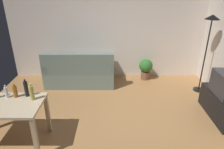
{
  "coord_description": "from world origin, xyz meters",
  "views": [
    {
      "loc": [
        0.11,
        -3.19,
        2.39
      ],
      "look_at": [
        0.1,
        0.5,
        0.75
      ],
      "focal_mm": 32.59,
      "sensor_mm": 36.0,
      "label": 1
    }
  ],
  "objects_px": {
    "tv_stand": "(223,106)",
    "bottle_amber": "(16,91)",
    "bottle_clear": "(7,92)",
    "bottle_dark": "(27,89)",
    "couch": "(81,73)",
    "bottle_squat": "(33,93)",
    "potted_plant": "(146,68)",
    "desk": "(3,110)",
    "torchiere_lamp": "(210,33)"
  },
  "relations": [
    {
      "from": "couch",
      "to": "potted_plant",
      "type": "distance_m",
      "value": 1.76
    },
    {
      "from": "desk",
      "to": "couch",
      "type": "bearing_deg",
      "value": 68.72
    },
    {
      "from": "torchiere_lamp",
      "to": "desk",
      "type": "bearing_deg",
      "value": -154.15
    },
    {
      "from": "couch",
      "to": "potted_plant",
      "type": "xyz_separation_m",
      "value": [
        1.73,
        0.31,
        0.02
      ]
    },
    {
      "from": "torchiere_lamp",
      "to": "desk",
      "type": "distance_m",
      "value": 4.29
    },
    {
      "from": "desk",
      "to": "bottle_amber",
      "type": "height_order",
      "value": "bottle_amber"
    },
    {
      "from": "tv_stand",
      "to": "torchiere_lamp",
      "type": "distance_m",
      "value": 1.6
    },
    {
      "from": "torchiere_lamp",
      "to": "bottle_amber",
      "type": "distance_m",
      "value": 4.04
    },
    {
      "from": "tv_stand",
      "to": "bottle_clear",
      "type": "relative_size",
      "value": 5.1
    },
    {
      "from": "potted_plant",
      "to": "bottle_amber",
      "type": "height_order",
      "value": "bottle_amber"
    },
    {
      "from": "bottle_amber",
      "to": "bottle_dark",
      "type": "xyz_separation_m",
      "value": [
        0.17,
        0.03,
        0.03
      ]
    },
    {
      "from": "couch",
      "to": "desk",
      "type": "height_order",
      "value": "couch"
    },
    {
      "from": "potted_plant",
      "to": "bottle_squat",
      "type": "height_order",
      "value": "bottle_squat"
    },
    {
      "from": "bottle_amber",
      "to": "bottle_dark",
      "type": "bearing_deg",
      "value": 9.99
    },
    {
      "from": "bottle_clear",
      "to": "bottle_dark",
      "type": "height_order",
      "value": "bottle_dark"
    },
    {
      "from": "desk",
      "to": "tv_stand",
      "type": "bearing_deg",
      "value": 11.01
    },
    {
      "from": "desk",
      "to": "bottle_squat",
      "type": "bearing_deg",
      "value": 15.62
    },
    {
      "from": "tv_stand",
      "to": "bottle_dark",
      "type": "bearing_deg",
      "value": 98.48
    },
    {
      "from": "couch",
      "to": "torchiere_lamp",
      "type": "height_order",
      "value": "torchiere_lamp"
    },
    {
      "from": "tv_stand",
      "to": "potted_plant",
      "type": "relative_size",
      "value": 1.93
    },
    {
      "from": "tv_stand",
      "to": "desk",
      "type": "bearing_deg",
      "value": 101.24
    },
    {
      "from": "torchiere_lamp",
      "to": "bottle_amber",
      "type": "bearing_deg",
      "value": -155.9
    },
    {
      "from": "desk",
      "to": "bottle_clear",
      "type": "bearing_deg",
      "value": 86.37
    },
    {
      "from": "bottle_amber",
      "to": "tv_stand",
      "type": "bearing_deg",
      "value": 8.55
    },
    {
      "from": "potted_plant",
      "to": "bottle_clear",
      "type": "height_order",
      "value": "bottle_clear"
    },
    {
      "from": "bottle_squat",
      "to": "potted_plant",
      "type": "bearing_deg",
      "value": 48.06
    },
    {
      "from": "bottle_clear",
      "to": "bottle_squat",
      "type": "distance_m",
      "value": 0.43
    },
    {
      "from": "potted_plant",
      "to": "bottle_squat",
      "type": "distance_m",
      "value": 3.24
    },
    {
      "from": "desk",
      "to": "bottle_clear",
      "type": "height_order",
      "value": "bottle_clear"
    },
    {
      "from": "couch",
      "to": "torchiere_lamp",
      "type": "relative_size",
      "value": 0.95
    },
    {
      "from": "desk",
      "to": "potted_plant",
      "type": "height_order",
      "value": "desk"
    },
    {
      "from": "bottle_dark",
      "to": "bottle_squat",
      "type": "relative_size",
      "value": 1.07
    },
    {
      "from": "tv_stand",
      "to": "bottle_clear",
      "type": "xyz_separation_m",
      "value": [
        -3.78,
        -0.56,
        0.61
      ]
    },
    {
      "from": "couch",
      "to": "bottle_squat",
      "type": "distance_m",
      "value": 2.18
    },
    {
      "from": "torchiere_lamp",
      "to": "bottle_amber",
      "type": "relative_size",
      "value": 8.01
    },
    {
      "from": "bottle_squat",
      "to": "bottle_amber",
      "type": "bearing_deg",
      "value": 164.61
    },
    {
      "from": "bottle_amber",
      "to": "couch",
      "type": "bearing_deg",
      "value": 70.55
    },
    {
      "from": "couch",
      "to": "potted_plant",
      "type": "relative_size",
      "value": 3.03
    },
    {
      "from": "bottle_squat",
      "to": "bottle_clear",
      "type": "bearing_deg",
      "value": 171.21
    },
    {
      "from": "tv_stand",
      "to": "bottle_amber",
      "type": "distance_m",
      "value": 3.75
    },
    {
      "from": "couch",
      "to": "desk",
      "type": "xyz_separation_m",
      "value": [
        -0.84,
        -2.19,
        0.34
      ]
    },
    {
      "from": "bottle_dark",
      "to": "bottle_squat",
      "type": "distance_m",
      "value": 0.17
    },
    {
      "from": "tv_stand",
      "to": "potted_plant",
      "type": "height_order",
      "value": "potted_plant"
    },
    {
      "from": "couch",
      "to": "potted_plant",
      "type": "height_order",
      "value": "couch"
    },
    {
      "from": "bottle_dark",
      "to": "couch",
      "type": "bearing_deg",
      "value": 74.76
    },
    {
      "from": "bottle_dark",
      "to": "bottle_squat",
      "type": "height_order",
      "value": "bottle_dark"
    },
    {
      "from": "couch",
      "to": "tv_stand",
      "type": "xyz_separation_m",
      "value": [
        2.95,
        -1.44,
        -0.07
      ]
    },
    {
      "from": "tv_stand",
      "to": "bottle_amber",
      "type": "relative_size",
      "value": 4.87
    },
    {
      "from": "couch",
      "to": "tv_stand",
      "type": "relative_size",
      "value": 1.57
    },
    {
      "from": "bottle_clear",
      "to": "tv_stand",
      "type": "bearing_deg",
      "value": 8.49
    }
  ]
}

